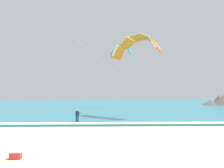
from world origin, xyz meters
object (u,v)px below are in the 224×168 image
(kite_distant, at_px, (121,50))
(cooler_box, at_px, (16,155))
(kitesurfer, at_px, (77,115))
(kite_primary, at_px, (137,43))
(surfboard, at_px, (77,124))

(kite_distant, distance_m, cooler_box, 47.57)
(kitesurfer, bearing_deg, kite_primary, 39.60)
(surfboard, xyz_separation_m, cooler_box, (-1.44, -14.56, 0.18))
(kitesurfer, bearing_deg, cooler_box, -95.65)
(kite_primary, bearing_deg, kite_distant, 91.35)
(surfboard, bearing_deg, kitesurfer, 75.72)
(surfboard, bearing_deg, kite_distant, 76.58)
(kitesurfer, height_order, kite_distant, kite_distant)
(kitesurfer, height_order, cooler_box, kitesurfer)
(surfboard, height_order, kite_distant, kite_distant)
(cooler_box, bearing_deg, kitesurfer, 84.35)
(cooler_box, bearing_deg, surfboard, 84.36)
(surfboard, distance_m, kite_primary, 14.64)
(kitesurfer, relative_size, kite_primary, 0.15)
(surfboard, height_order, cooler_box, cooler_box)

